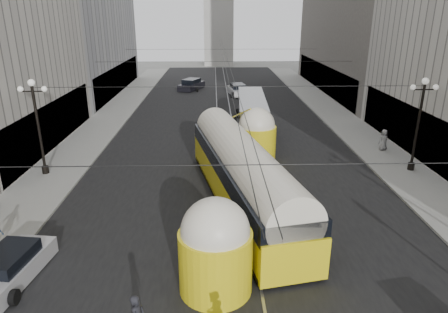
{
  "coord_description": "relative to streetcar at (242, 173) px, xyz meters",
  "views": [
    {
      "loc": [
        -1.07,
        -7.53,
        10.44
      ],
      "look_at": [
        -0.56,
        12.87,
        3.09
      ],
      "focal_mm": 32.0,
      "sensor_mm": 36.0,
      "label": 1
    }
  ],
  "objects": [
    {
      "name": "sedan_white_far",
      "position": [
        1.62,
        32.54,
        -1.27
      ],
      "size": [
        2.72,
        5.04,
        1.51
      ],
      "color": "white",
      "rests_on": "ground"
    },
    {
      "name": "rail_right",
      "position": [
        0.25,
        19.21,
        -1.96
      ],
      "size": [
        0.12,
        85.0,
        0.04
      ],
      "primitive_type": "cube",
      "color": "gray",
      "rests_on": "ground"
    },
    {
      "name": "city_bus",
      "position": [
        2.01,
        16.21,
        -0.33
      ],
      "size": [
        3.04,
        11.84,
        2.98
      ],
      "color": "#A8ABAE",
      "rests_on": "ground"
    },
    {
      "name": "catenary",
      "position": [
        -0.38,
        18.2,
        3.92
      ],
      "size": [
        25.0,
        72.0,
        0.23
      ],
      "color": "black",
      "rests_on": "ground"
    },
    {
      "name": "sedan_dark_far",
      "position": [
        -4.81,
        36.69,
        -1.25
      ],
      "size": [
        3.83,
        5.36,
        1.57
      ],
      "color": "black",
      "rests_on": "ground"
    },
    {
      "name": "lamppost_left_mid",
      "position": [
        -13.1,
        4.71,
        1.79
      ],
      "size": [
        1.86,
        0.44,
        6.37
      ],
      "color": "black",
      "rests_on": "sidewalk_left"
    },
    {
      "name": "sedan_silver",
      "position": [
        -10.0,
        -6.77,
        -1.34
      ],
      "size": [
        2.35,
        4.51,
        1.36
      ],
      "color": "silver",
      "rests_on": "ground"
    },
    {
      "name": "pedestrian_sidewalk_right",
      "position": [
        11.83,
        8.98,
        -0.97
      ],
      "size": [
        0.94,
        0.75,
        1.67
      ],
      "primitive_type": "imported",
      "rotation": [
        0.0,
        0.0,
        3.48
      ],
      "color": "gray",
      "rests_on": "sidewalk_right"
    },
    {
      "name": "sidewalk_left",
      "position": [
        -12.5,
        22.71,
        -1.88
      ],
      "size": [
        4.0,
        72.0,
        0.15
      ],
      "primitive_type": "cube",
      "color": "gray",
      "rests_on": "ground"
    },
    {
      "name": "road",
      "position": [
        -0.5,
        19.21,
        -1.96
      ],
      "size": [
        20.0,
        85.0,
        0.02
      ],
      "primitive_type": "cube",
      "color": "black",
      "rests_on": "ground"
    },
    {
      "name": "sidewalk_right",
      "position": [
        11.5,
        22.71,
        -1.88
      ],
      "size": [
        4.0,
        72.0,
        0.15
      ],
      "primitive_type": "cube",
      "color": "gray",
      "rests_on": "ground"
    },
    {
      "name": "rail_left",
      "position": [
        -1.25,
        19.21,
        -1.96
      ],
      "size": [
        0.12,
        85.0,
        0.04
      ],
      "primitive_type": "cube",
      "color": "gray",
      "rests_on": "ground"
    },
    {
      "name": "streetcar",
      "position": [
        0.0,
        0.0,
        0.0
      ],
      "size": [
        6.03,
        17.96,
        4.01
      ],
      "color": "yellow",
      "rests_on": "ground"
    },
    {
      "name": "lamppost_right_mid",
      "position": [
        12.1,
        4.71,
        1.79
      ],
      "size": [
        1.86,
        0.44,
        6.37
      ],
      "color": "black",
      "rests_on": "sidewalk_right"
    }
  ]
}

